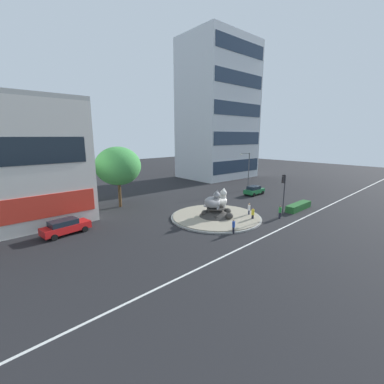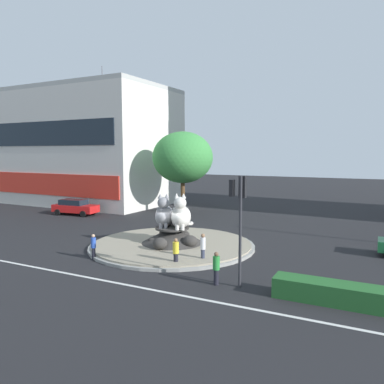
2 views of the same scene
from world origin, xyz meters
name	(u,v)px [view 1 (image 1 of 2)]	position (x,y,z in m)	size (l,w,h in m)	color
ground_plane	(216,218)	(0.00, 0.00, 0.00)	(160.00, 160.00, 0.00)	black
lane_centreline	(270,234)	(0.00, -7.59, 0.00)	(112.00, 0.20, 0.01)	silver
roundabout_island	(216,215)	(0.01, -0.02, 0.40)	(11.30, 11.30, 1.36)	gray
cat_statue_grey	(213,202)	(-0.59, -0.03, 2.22)	(1.99, 2.59, 2.34)	gray
cat_statue_white	(220,200)	(0.69, 0.00, 2.25)	(2.04, 2.69, 2.43)	silver
traffic_light_mast	(284,186)	(6.73, -5.28, 3.91)	(0.73, 0.51, 5.36)	#2D2D33
office_tower	(218,111)	(25.69, 22.60, 15.96)	(17.29, 13.78, 31.91)	silver
clipped_hedge_strip	(299,207)	(11.23, -5.43, 0.45)	(5.39, 1.20, 0.90)	#235B28
broadleaf_tree_behind_island	(118,166)	(-6.18, 13.10, 5.93)	(6.38, 6.38, 8.66)	brown
streetlight_arm	(248,168)	(17.40, 7.58, 4.12)	(2.30, 0.66, 7.03)	#4C4C51
pedestrian_white_shirt	(249,209)	(3.51, -2.51, 0.94)	(0.31, 0.31, 1.75)	#33384C
pedestrian_yellow_shirt	(253,214)	(2.42, -3.81, 0.85)	(0.35, 0.35, 1.62)	black
pedestrian_blue_shirt	(234,226)	(-2.70, -4.87, 0.83)	(0.30, 0.30, 1.56)	black
pedestrian_green_shirt	(280,212)	(5.68, -5.60, 0.87)	(0.34, 0.34, 1.64)	black
sedan_on_far_lane	(65,227)	(-15.65, 7.06, 0.84)	(4.91, 2.39, 1.61)	red
hatchback_near_shophouse	(254,190)	(14.67, 4.14, 0.81)	(4.16, 1.96, 1.56)	#1E6B38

